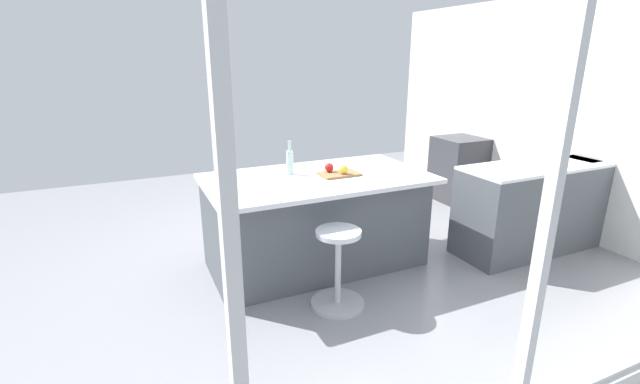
# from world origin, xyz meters

# --- Properties ---
(ground_plane) EXTENTS (7.69, 7.69, 0.00)m
(ground_plane) POSITION_xyz_m (0.00, 0.00, 0.00)
(ground_plane) COLOR gray
(window_panel_rear) EXTENTS (5.91, 0.12, 2.62)m
(window_panel_rear) POSITION_xyz_m (0.00, 2.54, 1.16)
(window_panel_rear) COLOR silver
(window_panel_rear) RESTS_ON ground_plane
(interior_partition_left) EXTENTS (0.12, 5.09, 2.62)m
(interior_partition_left) POSITION_xyz_m (-2.96, 0.00, 1.31)
(interior_partition_left) COLOR silver
(interior_partition_left) RESTS_ON ground_plane
(sink_cabinet) EXTENTS (2.54, 0.60, 1.19)m
(sink_cabinet) POSITION_xyz_m (-2.61, 0.77, 0.46)
(sink_cabinet) COLOR #4C5156
(sink_cabinet) RESTS_ON ground_plane
(oven_range) EXTENTS (0.60, 0.61, 0.88)m
(oven_range) POSITION_xyz_m (-2.61, -0.85, 0.44)
(oven_range) COLOR #38383D
(oven_range) RESTS_ON ground_plane
(kitchen_island) EXTENTS (2.04, 1.14, 0.90)m
(kitchen_island) POSITION_xyz_m (0.03, 0.18, 0.46)
(kitchen_island) COLOR #4C5156
(kitchen_island) RESTS_ON ground_plane
(stool_by_window) EXTENTS (0.44, 0.44, 0.66)m
(stool_by_window) POSITION_xyz_m (0.17, 0.92, 0.31)
(stool_by_window) COLOR #B7B7BC
(stool_by_window) RESTS_ON ground_plane
(cutting_board) EXTENTS (0.36, 0.24, 0.02)m
(cutting_board) POSITION_xyz_m (-0.16, 0.26, 0.91)
(cutting_board) COLOR olive
(cutting_board) RESTS_ON kitchen_island
(apple_yellow) EXTENTS (0.08, 0.08, 0.08)m
(apple_yellow) POSITION_xyz_m (-0.18, 0.31, 0.97)
(apple_yellow) COLOR gold
(apple_yellow) RESTS_ON cutting_board
(apple_red) EXTENTS (0.08, 0.08, 0.08)m
(apple_red) POSITION_xyz_m (-0.10, 0.19, 0.97)
(apple_red) COLOR red
(apple_red) RESTS_ON cutting_board
(water_bottle) EXTENTS (0.06, 0.06, 0.31)m
(water_bottle) POSITION_xyz_m (0.24, 0.05, 1.03)
(water_bottle) COLOR silver
(water_bottle) RESTS_ON kitchen_island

